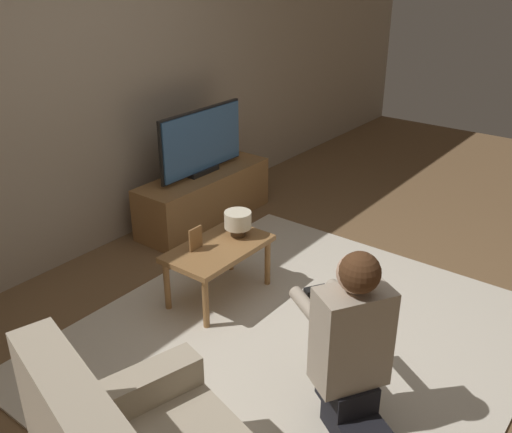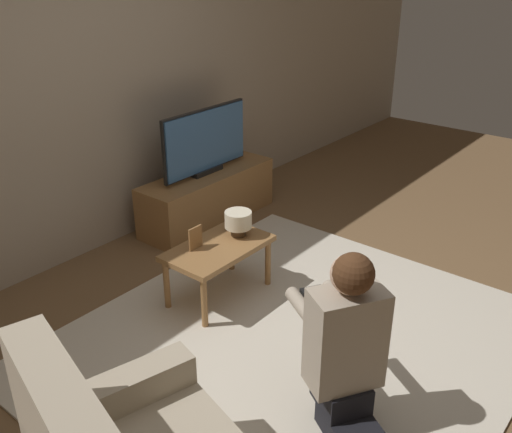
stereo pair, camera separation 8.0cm
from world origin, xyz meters
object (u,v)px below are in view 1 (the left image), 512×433
(coffee_table, at_px, (218,253))
(person_kneeling, at_px, (353,347))
(table_lamp, at_px, (238,221))
(tv, at_px, (202,141))

(coffee_table, distance_m, person_kneeling, 1.33)
(person_kneeling, bearing_deg, table_lamp, -86.99)
(tv, xyz_separation_m, table_lamp, (-0.64, -0.89, -0.22))
(tv, distance_m, table_lamp, 1.12)
(coffee_table, distance_m, table_lamp, 0.25)
(coffee_table, bearing_deg, table_lamp, -1.61)
(tv, height_order, coffee_table, tv)
(coffee_table, xyz_separation_m, table_lamp, (0.20, -0.01, 0.16))
(tv, bearing_deg, table_lamp, -125.55)
(coffee_table, bearing_deg, tv, 46.80)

